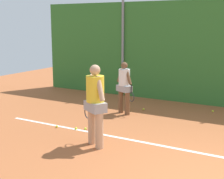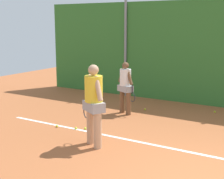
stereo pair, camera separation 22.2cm
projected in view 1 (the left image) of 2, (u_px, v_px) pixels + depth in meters
name	position (u px, v px, depth m)	size (l,w,h in m)	color
fence_post_left	(123.00, 49.00, 12.78)	(0.10, 0.10, 3.64)	gray
player_foreground_near	(95.00, 101.00, 7.56)	(0.79, 0.56, 1.89)	tan
player_midcourt	(124.00, 85.00, 10.33)	(0.73, 0.44, 1.62)	brown
tennis_ball_2	(144.00, 109.00, 10.92)	(0.07, 0.07, 0.07)	#CCDB33
tennis_ball_3	(213.00, 111.00, 10.67)	(0.07, 0.07, 0.07)	#CCDB33
tennis_ball_5	(76.00, 128.00, 8.92)	(0.07, 0.07, 0.07)	#CCDB33
tennis_ball_6	(99.00, 101.00, 12.00)	(0.07, 0.07, 0.07)	#CCDB33
tennis_ball_10	(85.00, 129.00, 8.91)	(0.07, 0.07, 0.07)	#CCDB33
tennis_ball_11	(57.00, 127.00, 9.08)	(0.07, 0.07, 0.07)	#CCDB33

